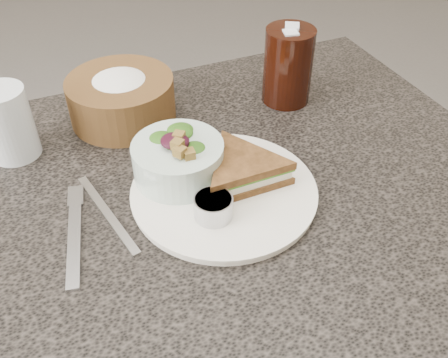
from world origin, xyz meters
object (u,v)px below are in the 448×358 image
dressing_ramekin (213,207)px  bread_basket (121,92)px  water_glass (8,123)px  dining_table (196,338)px  cola_glass (288,63)px  dinner_plate (224,192)px  sandwich (243,170)px  salad_bowl (178,155)px

dressing_ramekin → bread_basket: 0.30m
water_glass → dressing_ramekin: bearing=-48.7°
dining_table → cola_glass: cola_glass is taller
dressing_ramekin → cola_glass: bearing=45.2°
dinner_plate → cola_glass: size_ratio=1.80×
dinner_plate → cola_glass: cola_glass is taller
dressing_ramekin → water_glass: size_ratio=0.46×
cola_glass → water_glass: cola_glass is taller
dining_table → bread_basket: (-0.03, 0.23, 0.43)m
dressing_ramekin → bread_basket: (-0.05, 0.29, 0.02)m
sandwich → water_glass: size_ratio=1.32×
sandwich → dinner_plate: bearing=-169.3°
sandwich → dressing_ramekin: 0.08m
bread_basket → water_glass: water_glass is taller
sandwich → bread_basket: bearing=114.4°
dining_table → dinner_plate: dinner_plate is taller
salad_bowl → cola_glass: bearing=29.3°
sandwich → salad_bowl: salad_bowl is taller
dining_table → water_glass: size_ratio=8.84×
dressing_ramekin → cola_glass: 0.34m
sandwich → bread_basket: size_ratio=0.84×
dressing_ramekin → cola_glass: size_ratio=0.36×
salad_bowl → cola_glass: 0.29m
sandwich → dressing_ramekin: (-0.07, -0.05, -0.00)m
sandwich → salad_bowl: size_ratio=1.15×
sandwich → dressing_ramekin: size_ratio=2.88×
dinner_plate → cola_glass: bearing=43.8°
water_glass → bread_basket: bearing=10.3°
dining_table → cola_glass: (0.25, 0.17, 0.45)m
dinner_plate → salad_bowl: size_ratio=2.00×
dressing_ramekin → water_glass: water_glass is taller
dinner_plate → cola_glass: 0.29m
dining_table → cola_glass: size_ratio=6.91×
dinner_plate → sandwich: 0.04m
bread_basket → salad_bowl: bearing=-80.2°
dining_table → cola_glass: bearing=34.4°
salad_bowl → dressing_ramekin: (0.01, -0.10, -0.02)m
sandwich → dressing_ramekin: bearing=-143.2°
dining_table → bread_basket: size_ratio=5.63×
sandwich → cola_glass: 0.26m
dinner_plate → water_glass: (-0.26, 0.22, 0.05)m
sandwich → salad_bowl: (-0.08, 0.05, 0.02)m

